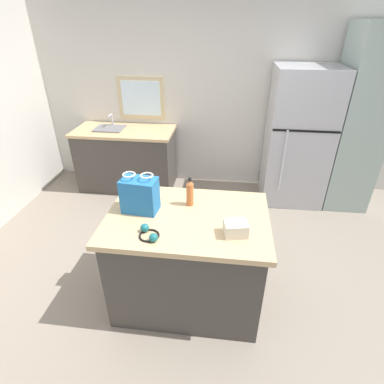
{
  "coord_description": "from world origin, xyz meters",
  "views": [
    {
      "loc": [
        0.18,
        -2.12,
        2.27
      ],
      "look_at": [
        -0.11,
        0.14,
        0.95
      ],
      "focal_mm": 28.35,
      "sensor_mm": 36.0,
      "label": 1
    }
  ],
  "objects": [
    {
      "name": "bottle",
      "position": [
        -0.11,
        0.01,
        1.02
      ],
      "size": [
        0.06,
        0.06,
        0.25
      ],
      "color": "#C66633",
      "rests_on": "kitchen_island"
    },
    {
      "name": "tall_cabinet",
      "position": [
        1.78,
        1.84,
        1.13
      ],
      "size": [
        0.56,
        0.67,
        2.26
      ],
      "color": "#9EB2A8",
      "rests_on": "ground"
    },
    {
      "name": "shopping_bag",
      "position": [
        -0.49,
        -0.12,
        1.05
      ],
      "size": [
        0.29,
        0.2,
        0.33
      ],
      "color": "#236BAD",
      "rests_on": "kitchen_island"
    },
    {
      "name": "sink_counter",
      "position": [
        -1.31,
        1.87,
        0.46
      ],
      "size": [
        1.41,
        0.68,
        1.08
      ],
      "color": "#423D38",
      "rests_on": "ground"
    },
    {
      "name": "refrigerator",
      "position": [
        1.09,
        1.84,
        0.89
      ],
      "size": [
        0.8,
        0.75,
        1.78
      ],
      "color": "#B7B7BC",
      "rests_on": "ground"
    },
    {
      "name": "kitchen_island",
      "position": [
        -0.11,
        -0.16,
        0.46
      ],
      "size": [
        1.29,
        0.9,
        0.9
      ],
      "color": "#423D38",
      "rests_on": "ground"
    },
    {
      "name": "back_wall",
      "position": [
        -0.02,
        2.27,
        1.31
      ],
      "size": [
        5.23,
        0.13,
        2.63
      ],
      "color": "silver",
      "rests_on": "ground"
    },
    {
      "name": "small_box",
      "position": [
        0.27,
        -0.35,
        0.95
      ],
      "size": [
        0.19,
        0.16,
        0.1
      ],
      "primitive_type": "cube",
      "rotation": [
        0.0,
        0.0,
        0.19
      ],
      "color": "beige",
      "rests_on": "kitchen_island"
    },
    {
      "name": "ground",
      "position": [
        0.0,
        0.0,
        0.0
      ],
      "size": [
        6.28,
        6.28,
        0.0
      ],
      "primitive_type": "plane",
      "color": "gray"
    },
    {
      "name": "ear_defenders",
      "position": [
        -0.34,
        -0.45,
        0.93
      ],
      "size": [
        0.21,
        0.21,
        0.06
      ],
      "color": "black",
      "rests_on": "kitchen_island"
    }
  ]
}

